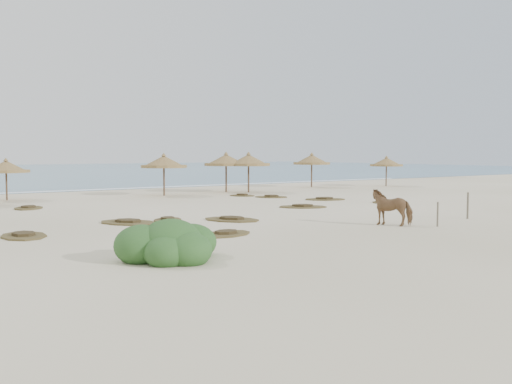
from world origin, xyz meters
TOP-DOWN VIEW (x-y plane):
  - ground at (0.00, 0.00)m, footprint 160.00×160.00m
  - foam_line at (0.00, 26.00)m, footprint 70.00×0.60m
  - palapa_2 at (-7.09, 19.52)m, footprint 3.21×3.21m
  - palapa_3 at (2.54, 17.36)m, footprint 3.93×3.93m
  - palapa_4 at (7.85, 17.83)m, footprint 3.85×3.85m
  - palapa_5 at (9.10, 16.70)m, footprint 3.86×3.86m
  - palapa_6 at (17.03, 18.80)m, footprint 3.67×3.67m
  - palapa_7 at (23.38, 16.18)m, footprint 2.92×2.92m
  - horse at (3.17, -2.34)m, footprint 1.53×1.90m
  - fence_post_near at (7.55, -2.85)m, footprint 0.12×0.12m
  - fence_post_far at (4.26, -3.74)m, footprint 0.08×0.08m
  - bush at (-7.68, -4.02)m, footprint 2.96×2.61m
  - scrub_0 at (-9.95, 2.89)m, footprint 1.69×2.44m
  - scrub_1 at (-5.43, 4.41)m, footprint 2.81×3.18m
  - scrub_2 at (-3.69, 4.27)m, footprint 2.04×2.09m
  - scrub_3 at (4.97, 5.49)m, footprint 3.09×2.84m
  - scrub_4 at (10.41, 4.79)m, footprint 1.69×1.95m
  - scrub_5 at (9.23, 8.46)m, footprint 3.02×2.68m
  - scrub_6 at (-7.31, 13.28)m, footprint 2.16×2.57m
  - scrub_7 at (7.63, 11.90)m, footprint 2.51×2.53m
  - scrub_9 at (-1.33, 2.77)m, footprint 2.67×3.09m
  - scrub_10 at (6.70, 13.99)m, footprint 1.89×2.19m
  - scrub_11 at (-3.87, -0.82)m, footprint 2.43×1.92m

SIDE VIEW (x-z plane):
  - ground at x=0.00m, z-range 0.00..0.00m
  - foam_line at x=0.00m, z-range 0.00..0.01m
  - scrub_1 at x=-5.43m, z-range -0.03..0.13m
  - scrub_2 at x=-3.69m, z-range -0.03..0.13m
  - scrub_3 at x=4.97m, z-range -0.03..0.13m
  - scrub_4 at x=10.41m, z-range -0.03..0.13m
  - scrub_5 at x=9.23m, z-range -0.03..0.13m
  - scrub_7 at x=7.63m, z-range -0.03..0.13m
  - scrub_10 at x=6.70m, z-range -0.03..0.13m
  - scrub_11 at x=-3.87m, z-range -0.03..0.13m
  - scrub_0 at x=-9.95m, z-range -0.03..0.13m
  - scrub_6 at x=-7.31m, z-range -0.03..0.13m
  - scrub_9 at x=-1.33m, z-range -0.03..0.13m
  - bush at x=-7.68m, z-range -0.23..1.10m
  - fence_post_far at x=4.26m, z-range 0.00..0.99m
  - fence_post_near at x=7.55m, z-range 0.00..1.19m
  - horse at x=3.17m, z-range 0.00..1.46m
  - palapa_2 at x=-7.09m, z-range 0.73..3.36m
  - palapa_7 at x=23.38m, z-range 0.74..3.42m
  - palapa_3 at x=2.54m, z-range 0.81..3.74m
  - palapa_6 at x=17.03m, z-range 0.82..3.78m
  - palapa_5 at x=9.10m, z-range 0.83..3.85m
  - palapa_4 at x=7.85m, z-range 0.83..3.85m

